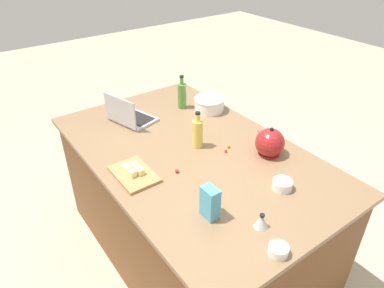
# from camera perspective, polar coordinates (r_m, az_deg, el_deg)

# --- Properties ---
(ground_plane) EXTENTS (12.00, 12.00, 0.00)m
(ground_plane) POSITION_cam_1_polar(r_m,az_deg,el_deg) (2.82, -0.00, -16.51)
(ground_plane) COLOR #B7A88E
(island_counter) EXTENTS (1.90, 1.17, 0.90)m
(island_counter) POSITION_cam_1_polar(r_m,az_deg,el_deg) (2.50, -0.00, -9.69)
(island_counter) COLOR brown
(island_counter) RESTS_ON ground
(laptop) EXTENTS (0.36, 0.30, 0.22)m
(laptop) POSITION_cam_1_polar(r_m,az_deg,el_deg) (2.57, -10.08, 4.46)
(laptop) COLOR #B7B7BC
(laptop) RESTS_ON island_counter
(mixing_bowl_large) EXTENTS (0.23, 0.23, 0.10)m
(mixing_bowl_large) POSITION_cam_1_polar(r_m,az_deg,el_deg) (2.69, 2.80, 6.48)
(mixing_bowl_large) COLOR white
(mixing_bowl_large) RESTS_ON island_counter
(bottle_olive) EXTENTS (0.07, 0.07, 0.26)m
(bottle_olive) POSITION_cam_1_polar(r_m,az_deg,el_deg) (2.71, -1.63, 7.88)
(bottle_olive) COLOR #4C8C38
(bottle_olive) RESTS_ON island_counter
(bottle_oil) EXTENTS (0.07, 0.07, 0.24)m
(bottle_oil) POSITION_cam_1_polar(r_m,az_deg,el_deg) (2.22, 0.90, 1.79)
(bottle_oil) COLOR #DBC64C
(bottle_oil) RESTS_ON island_counter
(kettle) EXTENTS (0.21, 0.18, 0.20)m
(kettle) POSITION_cam_1_polar(r_m,az_deg,el_deg) (2.21, 12.40, 0.17)
(kettle) COLOR maroon
(kettle) RESTS_ON island_counter
(cutting_board) EXTENTS (0.29, 0.20, 0.02)m
(cutting_board) POSITION_cam_1_polar(r_m,az_deg,el_deg) (2.04, -9.32, -4.80)
(cutting_board) COLOR #AD7F4C
(cutting_board) RESTS_ON island_counter
(butter_stick_left) EXTENTS (0.11, 0.04, 0.04)m
(butter_stick_left) POSITION_cam_1_polar(r_m,az_deg,el_deg) (2.03, -8.86, -3.94)
(butter_stick_left) COLOR #F4E58C
(butter_stick_left) RESTS_ON cutting_board
(butter_stick_right) EXTENTS (0.11, 0.05, 0.04)m
(butter_stick_right) POSITION_cam_1_polar(r_m,az_deg,el_deg) (2.03, -10.11, -4.24)
(butter_stick_right) COLOR #F4E58C
(butter_stick_right) RESTS_ON cutting_board
(ramekin_small) EXTENTS (0.11, 0.11, 0.05)m
(ramekin_small) POSITION_cam_1_polar(r_m,az_deg,el_deg) (1.97, 14.34, -6.38)
(ramekin_small) COLOR white
(ramekin_small) RESTS_ON island_counter
(ramekin_medium) EXTENTS (0.09, 0.09, 0.04)m
(ramekin_medium) POSITION_cam_1_polar(r_m,az_deg,el_deg) (1.64, 13.74, -16.28)
(ramekin_medium) COLOR white
(ramekin_medium) RESTS_ON island_counter
(kitchen_timer) EXTENTS (0.07, 0.07, 0.08)m
(kitchen_timer) POSITION_cam_1_polar(r_m,az_deg,el_deg) (1.73, 11.12, -12.08)
(kitchen_timer) COLOR #B2B2B7
(kitchen_timer) RESTS_ON island_counter
(candy_bag) EXTENTS (0.09, 0.06, 0.17)m
(candy_bag) POSITION_cam_1_polar(r_m,az_deg,el_deg) (1.72, 2.92, -9.43)
(candy_bag) COLOR #4CA5CC
(candy_bag) RESTS_ON island_counter
(candy_0) EXTENTS (0.02, 0.02, 0.02)m
(candy_0) POSITION_cam_1_polar(r_m,az_deg,el_deg) (2.26, 5.94, -0.41)
(candy_0) COLOR orange
(candy_0) RESTS_ON island_counter
(candy_1) EXTENTS (0.02, 0.02, 0.02)m
(candy_1) POSITION_cam_1_polar(r_m,az_deg,el_deg) (2.64, 3.72, 4.83)
(candy_1) COLOR yellow
(candy_1) RESTS_ON island_counter
(candy_2) EXTENTS (0.02, 0.02, 0.02)m
(candy_2) POSITION_cam_1_polar(r_m,az_deg,el_deg) (2.03, -2.44, -4.39)
(candy_2) COLOR red
(candy_2) RESTS_ON island_counter
(candy_3) EXTENTS (0.02, 0.02, 0.02)m
(candy_3) POSITION_cam_1_polar(r_m,az_deg,el_deg) (2.22, 5.46, -1.13)
(candy_3) COLOR red
(candy_3) RESTS_ON island_counter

